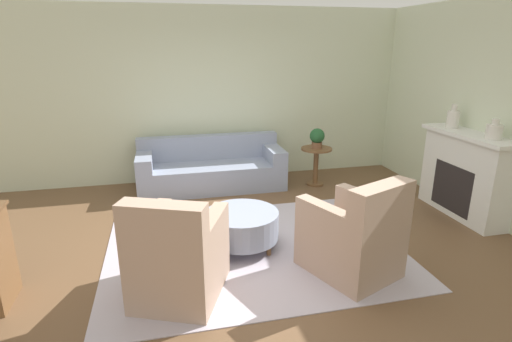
{
  "coord_description": "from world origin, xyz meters",
  "views": [
    {
      "loc": [
        -0.9,
        -3.91,
        2.2
      ],
      "look_at": [
        0.15,
        0.55,
        0.75
      ],
      "focal_mm": 28.0,
      "sensor_mm": 36.0,
      "label": 1
    }
  ],
  "objects_px": {
    "armchair_left": "(178,259)",
    "vase_mantel_far": "(494,131)",
    "ottoman_table": "(242,225)",
    "armchair_right": "(355,238)",
    "couch": "(211,170)",
    "potted_plant_on_side_table": "(317,137)",
    "vase_mantel_near": "(453,118)",
    "side_table": "(316,160)"
  },
  "relations": [
    {
      "from": "armchair_left",
      "to": "vase_mantel_far",
      "type": "height_order",
      "value": "vase_mantel_far"
    },
    {
      "from": "ottoman_table",
      "to": "vase_mantel_far",
      "type": "relative_size",
      "value": 3.37
    },
    {
      "from": "vase_mantel_far",
      "to": "potted_plant_on_side_table",
      "type": "relative_size",
      "value": 0.77
    },
    {
      "from": "armchair_left",
      "to": "vase_mantel_near",
      "type": "height_order",
      "value": "vase_mantel_near"
    },
    {
      "from": "couch",
      "to": "vase_mantel_far",
      "type": "relative_size",
      "value": 9.35
    },
    {
      "from": "couch",
      "to": "ottoman_table",
      "type": "relative_size",
      "value": 2.77
    },
    {
      "from": "side_table",
      "to": "potted_plant_on_side_table",
      "type": "height_order",
      "value": "potted_plant_on_side_table"
    },
    {
      "from": "armchair_left",
      "to": "side_table",
      "type": "xyz_separation_m",
      "value": [
        2.33,
        2.6,
        0.03
      ]
    },
    {
      "from": "armchair_right",
      "to": "side_table",
      "type": "relative_size",
      "value": 1.71
    },
    {
      "from": "armchair_left",
      "to": "vase_mantel_far",
      "type": "bearing_deg",
      "value": 9.98
    },
    {
      "from": "couch",
      "to": "ottoman_table",
      "type": "distance_m",
      "value": 2.11
    },
    {
      "from": "couch",
      "to": "armchair_left",
      "type": "distance_m",
      "value": 2.95
    },
    {
      "from": "vase_mantel_near",
      "to": "side_table",
      "type": "bearing_deg",
      "value": 139.93
    },
    {
      "from": "couch",
      "to": "armchair_right",
      "type": "distance_m",
      "value": 3.07
    },
    {
      "from": "ottoman_table",
      "to": "side_table",
      "type": "height_order",
      "value": "side_table"
    },
    {
      "from": "couch",
      "to": "armchair_right",
      "type": "bearing_deg",
      "value": -69.8
    },
    {
      "from": "armchair_left",
      "to": "potted_plant_on_side_table",
      "type": "bearing_deg",
      "value": 48.22
    },
    {
      "from": "side_table",
      "to": "vase_mantel_far",
      "type": "distance_m",
      "value": 2.55
    },
    {
      "from": "couch",
      "to": "potted_plant_on_side_table",
      "type": "relative_size",
      "value": 7.16
    },
    {
      "from": "armchair_right",
      "to": "ottoman_table",
      "type": "bearing_deg",
      "value": 141.58
    },
    {
      "from": "couch",
      "to": "potted_plant_on_side_table",
      "type": "distance_m",
      "value": 1.77
    },
    {
      "from": "armchair_left",
      "to": "potted_plant_on_side_table",
      "type": "xyz_separation_m",
      "value": [
        2.33,
        2.6,
        0.41
      ]
    },
    {
      "from": "ottoman_table",
      "to": "side_table",
      "type": "bearing_deg",
      "value": 49.0
    },
    {
      "from": "ottoman_table",
      "to": "vase_mantel_far",
      "type": "bearing_deg",
      "value": -2.05
    },
    {
      "from": "couch",
      "to": "potted_plant_on_side_table",
      "type": "height_order",
      "value": "potted_plant_on_side_table"
    },
    {
      "from": "couch",
      "to": "armchair_right",
      "type": "xyz_separation_m",
      "value": [
        1.06,
        -2.88,
        0.09
      ]
    },
    {
      "from": "couch",
      "to": "armchair_right",
      "type": "height_order",
      "value": "armchair_right"
    },
    {
      "from": "ottoman_table",
      "to": "vase_mantel_far",
      "type": "xyz_separation_m",
      "value": [
        3.04,
        -0.11,
        0.94
      ]
    },
    {
      "from": "ottoman_table",
      "to": "potted_plant_on_side_table",
      "type": "distance_m",
      "value": 2.48
    },
    {
      "from": "armchair_right",
      "to": "vase_mantel_near",
      "type": "bearing_deg",
      "value": 33.77
    },
    {
      "from": "armchair_left",
      "to": "armchair_right",
      "type": "bearing_deg",
      "value": 0.0
    },
    {
      "from": "potted_plant_on_side_table",
      "to": "ottoman_table",
      "type": "bearing_deg",
      "value": -131.0
    },
    {
      "from": "couch",
      "to": "side_table",
      "type": "bearing_deg",
      "value": -9.42
    },
    {
      "from": "couch",
      "to": "side_table",
      "type": "distance_m",
      "value": 1.7
    },
    {
      "from": "vase_mantel_far",
      "to": "side_table",
      "type": "bearing_deg",
      "value": 126.84
    },
    {
      "from": "armchair_left",
      "to": "vase_mantel_near",
      "type": "relative_size",
      "value": 3.32
    },
    {
      "from": "armchair_left",
      "to": "armchair_right",
      "type": "relative_size",
      "value": 1.0
    },
    {
      "from": "armchair_left",
      "to": "ottoman_table",
      "type": "relative_size",
      "value": 1.3
    },
    {
      "from": "potted_plant_on_side_table",
      "to": "side_table",
      "type": "bearing_deg",
      "value": -123.69
    },
    {
      "from": "side_table",
      "to": "armchair_right",
      "type": "bearing_deg",
      "value": -103.26
    },
    {
      "from": "armchair_left",
      "to": "vase_mantel_near",
      "type": "bearing_deg",
      "value": 20.08
    },
    {
      "from": "side_table",
      "to": "couch",
      "type": "bearing_deg",
      "value": 170.58
    }
  ]
}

